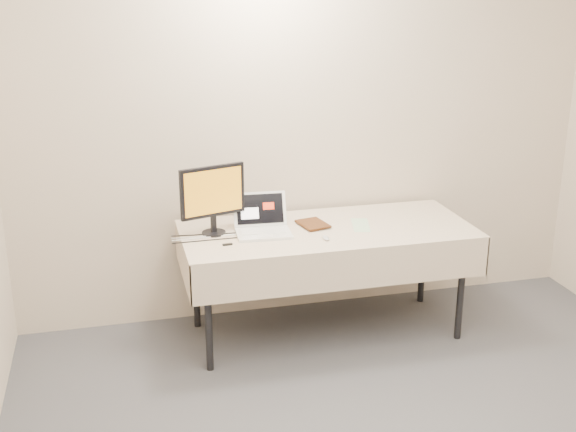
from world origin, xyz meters
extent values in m
cube|color=beige|center=(0.00, 2.50, 1.35)|extent=(4.00, 0.10, 2.70)
cylinder|color=black|center=(-0.82, 1.75, 0.34)|extent=(0.04, 0.04, 0.69)
cylinder|color=black|center=(0.82, 1.75, 0.34)|extent=(0.04, 0.04, 0.69)
cylinder|color=black|center=(-0.82, 2.34, 0.34)|extent=(0.04, 0.04, 0.69)
cylinder|color=black|center=(0.82, 2.34, 0.34)|extent=(0.04, 0.04, 0.69)
cube|color=gray|center=(0.00, 2.04, 0.71)|extent=(1.80, 0.75, 0.04)
cube|color=beige|center=(0.00, 2.04, 0.73)|extent=(1.86, 0.81, 0.01)
cube|color=beige|center=(0.00, 1.64, 0.60)|extent=(1.86, 0.01, 0.25)
cube|color=beige|center=(0.00, 2.45, 0.60)|extent=(1.86, 0.01, 0.25)
cube|color=beige|center=(-0.93, 2.04, 0.60)|extent=(0.01, 0.81, 0.25)
cube|color=beige|center=(0.93, 2.04, 0.60)|extent=(0.01, 0.81, 0.25)
cube|color=white|center=(-0.42, 2.02, 0.75)|extent=(0.35, 0.26, 0.02)
cube|color=white|center=(-0.41, 2.18, 0.86)|extent=(0.34, 0.12, 0.21)
cube|color=black|center=(-0.41, 2.18, 0.86)|extent=(0.30, 0.09, 0.18)
cylinder|color=black|center=(-0.72, 2.12, 0.74)|extent=(0.18, 0.18, 0.01)
cube|color=black|center=(-0.72, 2.12, 0.80)|extent=(0.04, 0.03, 0.11)
cube|color=black|center=(-0.72, 2.12, 1.02)|extent=(0.41, 0.15, 0.32)
cube|color=orange|center=(-0.72, 2.12, 1.02)|extent=(0.37, 0.11, 0.28)
imported|color=brown|center=(-0.15, 2.09, 0.85)|extent=(0.16, 0.05, 0.22)
cube|color=black|center=(-0.29, 2.31, 0.76)|extent=(0.13, 0.08, 0.05)
cube|color=#FF0C1C|center=(-0.30, 2.28, 0.76)|extent=(0.08, 0.02, 0.02)
ellipsoid|color=silver|center=(-0.07, 1.85, 0.75)|extent=(0.04, 0.08, 0.02)
cube|color=#B4DDAF|center=(0.23, 2.05, 0.74)|extent=(0.17, 0.29, 0.00)
cube|color=black|center=(-0.67, 1.90, 0.74)|extent=(0.06, 0.02, 0.01)
camera|label=1|loc=(-1.31, -2.11, 2.27)|focal=45.00mm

